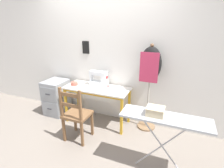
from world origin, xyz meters
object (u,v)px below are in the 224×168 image
(sewing_machine, at_px, (99,79))
(thread_spool_near_machine, at_px, (108,86))
(fabric_bowl, at_px, (74,84))
(storage_box, at_px, (155,111))
(scissors, at_px, (119,93))
(dress_form, at_px, (150,69))
(ironing_board, at_px, (165,120))
(wooden_chair, at_px, (76,115))
(filing_cabinet, at_px, (57,97))

(sewing_machine, xyz_separation_m, thread_spool_near_machine, (0.19, -0.03, -0.11))
(fabric_bowl, xyz_separation_m, storage_box, (1.63, -0.72, 0.11))
(sewing_machine, relative_size, scissors, 2.92)
(dress_form, height_order, ironing_board, dress_form)
(wooden_chair, bearing_deg, dress_form, 38.58)
(ironing_board, xyz_separation_m, storage_box, (-0.12, -0.00, 0.10))
(wooden_chair, relative_size, storage_box, 4.48)
(filing_cabinet, relative_size, storage_box, 3.42)
(scissors, height_order, filing_cabinet, same)
(scissors, bearing_deg, sewing_machine, 155.21)
(wooden_chair, xyz_separation_m, ironing_board, (1.36, -0.16, 0.30))
(ironing_board, height_order, storage_box, storage_box)
(dress_form, bearing_deg, thread_spool_near_machine, -173.78)
(fabric_bowl, height_order, thread_spool_near_machine, fabric_bowl)
(scissors, height_order, storage_box, storage_box)
(dress_form, bearing_deg, scissors, -148.24)
(thread_spool_near_machine, distance_m, dress_form, 0.83)
(filing_cabinet, height_order, dress_form, dress_form)
(sewing_machine, distance_m, wooden_chair, 0.84)
(fabric_bowl, xyz_separation_m, filing_cabinet, (-0.50, 0.04, -0.38))
(dress_form, distance_m, storage_box, 1.01)
(thread_spool_near_machine, height_order, storage_box, storage_box)
(dress_form, bearing_deg, ironing_board, -68.21)
(scissors, xyz_separation_m, storage_box, (0.70, -0.67, 0.14))
(sewing_machine, height_order, ironing_board, sewing_machine)
(fabric_bowl, height_order, filing_cabinet, fabric_bowl)
(thread_spool_near_machine, distance_m, filing_cabinet, 1.21)
(sewing_machine, relative_size, filing_cabinet, 0.49)
(filing_cabinet, relative_size, dress_form, 0.47)
(sewing_machine, distance_m, scissors, 0.55)
(fabric_bowl, bearing_deg, thread_spool_near_machine, 12.12)
(thread_spool_near_machine, xyz_separation_m, storage_box, (0.99, -0.86, 0.12))
(sewing_machine, bearing_deg, filing_cabinet, -172.22)
(ironing_board, bearing_deg, sewing_machine, 145.55)
(ironing_board, bearing_deg, thread_spool_near_machine, 142.19)
(thread_spool_near_machine, relative_size, filing_cabinet, 0.06)
(storage_box, bearing_deg, wooden_chair, 172.74)
(thread_spool_near_machine, distance_m, wooden_chair, 0.80)
(fabric_bowl, xyz_separation_m, dress_form, (1.37, 0.22, 0.38))
(filing_cabinet, bearing_deg, dress_form, 5.42)
(thread_spool_near_machine, height_order, filing_cabinet, thread_spool_near_machine)
(sewing_machine, relative_size, fabric_bowl, 2.64)
(sewing_machine, height_order, dress_form, dress_form)
(sewing_machine, xyz_separation_m, filing_cabinet, (-0.95, -0.13, -0.48))
(storage_box, bearing_deg, sewing_machine, 142.93)
(thread_spool_near_machine, distance_m, ironing_board, 1.40)
(sewing_machine, xyz_separation_m, wooden_chair, (-0.06, -0.73, -0.40))
(wooden_chair, relative_size, filing_cabinet, 1.31)
(storage_box, bearing_deg, scissors, 136.19)
(filing_cabinet, bearing_deg, thread_spool_near_machine, 4.91)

